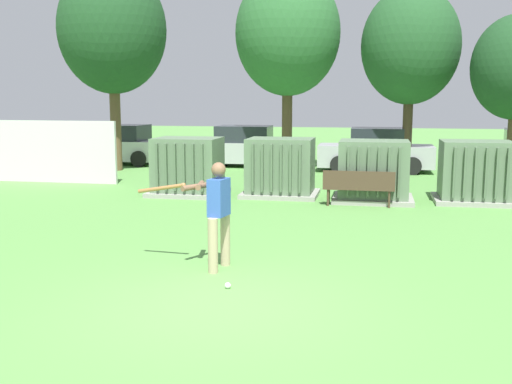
{
  "coord_description": "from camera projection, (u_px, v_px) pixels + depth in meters",
  "views": [
    {
      "loc": [
        1.97,
        -7.51,
        2.77
      ],
      "look_at": [
        -0.17,
        3.5,
        1.0
      ],
      "focal_mm": 42.62,
      "sensor_mm": 36.0,
      "label": 1
    }
  ],
  "objects": [
    {
      "name": "tree_center_left",
      "position": [
        288.0,
        34.0,
        22.22
      ],
      "size": [
        3.85,
        3.85,
        7.35
      ],
      "color": "brown",
      "rests_on": "ground"
    },
    {
      "name": "parked_car_right_of_center",
      "position": [
        377.0,
        151.0,
        22.62
      ],
      "size": [
        4.21,
        1.94,
        1.62
      ],
      "color": "#B2B2B7",
      "rests_on": "ground"
    },
    {
      "name": "ground_plane",
      "position": [
        219.0,
        307.0,
        8.08
      ],
      "size": [
        96.0,
        96.0,
        0.0
      ],
      "primitive_type": "plane",
      "color": "#5B9947"
    },
    {
      "name": "tree_left",
      "position": [
        112.0,
        30.0,
        22.26
      ],
      "size": [
        3.95,
        3.95,
        7.55
      ],
      "color": "brown",
      "rests_on": "ground"
    },
    {
      "name": "fence_panel",
      "position": [
        47.0,
        152.0,
        19.71
      ],
      "size": [
        4.8,
        0.12,
        2.0
      ],
      "primitive_type": "cube",
      "color": "silver",
      "rests_on": "ground"
    },
    {
      "name": "transformer_mid_east",
      "position": [
        374.0,
        172.0,
        16.14
      ],
      "size": [
        2.1,
        1.7,
        1.62
      ],
      "color": "#9E9B93",
      "rests_on": "ground"
    },
    {
      "name": "parked_car_left_of_center",
      "position": [
        241.0,
        147.0,
        24.28
      ],
      "size": [
        4.22,
        1.95,
        1.62
      ],
      "color": "#B2B2B7",
      "rests_on": "ground"
    },
    {
      "name": "park_bench",
      "position": [
        359.0,
        186.0,
        15.37
      ],
      "size": [
        1.8,
        0.41,
        0.92
      ],
      "color": "#4C3828",
      "rests_on": "ground"
    },
    {
      "name": "sports_ball",
      "position": [
        228.0,
        286.0,
        8.83
      ],
      "size": [
        0.09,
        0.09,
        0.09
      ],
      "primitive_type": "sphere",
      "color": "white",
      "rests_on": "ground"
    },
    {
      "name": "transformer_west",
      "position": [
        188.0,
        167.0,
        17.18
      ],
      "size": [
        2.1,
        1.7,
        1.62
      ],
      "color": "#9E9B93",
      "rests_on": "ground"
    },
    {
      "name": "batter",
      "position": [
        216.0,
        210.0,
        9.72
      ],
      "size": [
        1.62,
        0.74,
        1.74
      ],
      "color": "tan",
      "rests_on": "ground"
    },
    {
      "name": "tree_center_right",
      "position": [
        410.0,
        46.0,
        21.23
      ],
      "size": [
        3.43,
        3.43,
        6.56
      ],
      "color": "#4C3828",
      "rests_on": "ground"
    },
    {
      "name": "transformer_mid_west",
      "position": [
        281.0,
        168.0,
        16.96
      ],
      "size": [
        2.1,
        1.7,
        1.62
      ],
      "color": "#9E9B93",
      "rests_on": "ground"
    },
    {
      "name": "parked_car_leftmost",
      "position": [
        119.0,
        146.0,
        25.12
      ],
      "size": [
        4.26,
        2.03,
        1.62
      ],
      "color": "silver",
      "rests_on": "ground"
    },
    {
      "name": "transformer_east",
      "position": [
        476.0,
        173.0,
        15.94
      ],
      "size": [
        2.1,
        1.7,
        1.62
      ],
      "color": "#9E9B93",
      "rests_on": "ground"
    }
  ]
}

